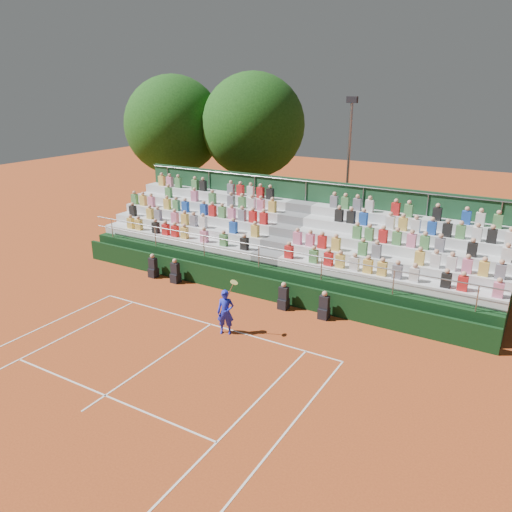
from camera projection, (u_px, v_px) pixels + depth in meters
The scene contains 8 objects.
ground at pixel (211, 324), 19.55m from camera, with size 90.00×90.00×0.00m, color #AF481D.
courtside_wall at pixel (253, 286), 21.99m from camera, with size 20.00×0.15×1.00m, color black.
line_officials at pixel (228, 285), 22.11m from camera, with size 9.37×0.40×1.19m.
grandstand at pixel (287, 253), 24.43m from camera, with size 20.00×5.20×4.40m.
tennis_player at pixel (226, 312), 18.59m from camera, with size 0.90×0.64×2.22m.
tree_west at pixel (174, 125), 33.88m from camera, with size 6.62×6.62×9.58m.
tree_east at pixel (253, 126), 32.29m from camera, with size 6.69×6.69×9.73m.
floodlight_mast at pixel (349, 160), 28.46m from camera, with size 0.60×0.25×8.28m.
Camera 1 is at (10.48, -14.25, 8.93)m, focal length 35.00 mm.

